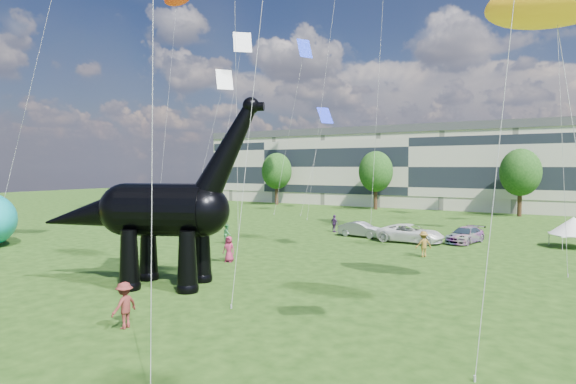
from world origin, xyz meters
The scene contains 13 objects.
ground centered at (0.00, 0.00, 0.00)m, with size 220.00×220.00×0.00m, color #16330C.
terrace_row centered at (-8.00, 62.00, 6.00)m, with size 78.00×11.00×12.00m, color beige.
tree_far_left centered at (-30.00, 53.00, 6.29)m, with size 5.20×5.20×9.44m.
tree_mid_left centered at (-12.00, 53.00, 6.29)m, with size 5.20×5.20×9.44m.
tree_mid_right centered at (8.00, 53.00, 6.29)m, with size 5.20×5.20×9.44m.
dinosaur_sculpture centered at (-4.94, 1.95, 3.99)m, with size 12.57×6.78×10.56m.
car_silver centered at (-19.12, 22.53, 0.71)m, with size 1.69×4.19×1.43m, color silver.
car_grey centered at (-2.51, 24.81, 0.69)m, with size 1.47×4.21×1.39m, color gray.
car_white centered at (2.38, 23.99, 0.79)m, with size 2.61×5.65×1.57m, color white.
car_dark centered at (6.50, 26.15, 0.68)m, with size 1.91×4.70×1.36m, color #595960.
gazebo_near centered at (14.42, 28.16, 1.76)m, with size 4.72×4.72×2.50m.
gazebo_left centered at (-22.84, 27.81, 1.88)m, with size 5.10×5.10×2.68m.
visitors centered at (-3.39, 14.50, 0.89)m, with size 48.01×31.23×1.88m.
Camera 1 is at (14.87, -16.63, 6.51)m, focal length 30.00 mm.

